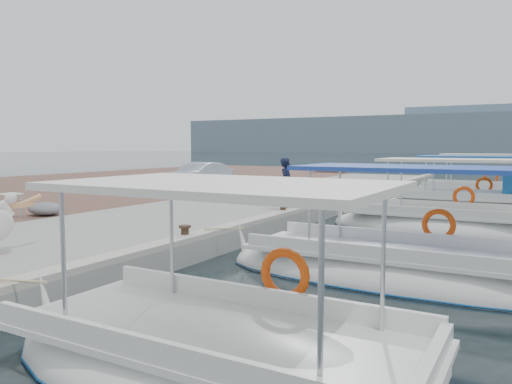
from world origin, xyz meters
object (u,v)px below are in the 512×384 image
fishing_caique_c (448,228)px  fishing_caique_d (476,207)px  parked_car (199,176)px  fishing_caique_b (411,276)px  fishing_caique_a (215,371)px  fisherman (287,184)px  fishing_caique_e (482,196)px

fishing_caique_c → fishing_caique_d: same height
fishing_caique_d → parked_car: size_ratio=1.88×
fishing_caique_b → fishing_caique_d: (-0.06, 11.94, 0.06)m
fishing_caique_a → parked_car: size_ratio=1.46×
fishing_caique_b → fishing_caique_d: 11.94m
fishing_caique_a → parked_car: (-11.41, 15.47, 1.04)m
fishing_caique_b → fishing_caique_c: same height
fisherman → fishing_caique_e: bearing=-27.7°
fishing_caique_e → fisherman: bearing=-110.8°
fishing_caique_d → fishing_caique_c: bearing=-92.4°
fishing_caique_b → fishing_caique_d: bearing=90.3°
fishing_caique_d → fishing_caique_e: size_ratio=1.04×
fishing_caique_d → parked_car: bearing=-172.4°
fishing_caique_d → parked_car: fishing_caique_d is taller
fishing_caique_b → fishing_caique_c: size_ratio=1.08×
fishing_caique_d → fishing_caique_b: bearing=-89.7°
fishing_caique_e → parked_car: 14.22m
fishing_caique_d → fisherman: size_ratio=4.35×
fisherman → parked_car: (-7.30, 5.22, -0.21)m
fishing_caique_d → fishing_caique_a: bearing=-93.2°
fishing_caique_e → fishing_caique_c: bearing=-89.8°
fishing_caique_a → parked_car: bearing=126.4°
fishing_caique_a → fishing_caique_e: bearing=88.3°
fishing_caique_d → parked_car: 12.50m
fishing_caique_c → fishing_caique_e: 11.31m
fishing_caique_c → fisherman: 5.16m
fishing_caique_b → fishing_caique_e: same height
fishing_caique_b → parked_car: 16.15m
fishing_caique_e → parked_car: bearing=-148.5°
fishing_caique_b → fisherman: 7.30m
fishing_caique_a → fishing_caique_d: bearing=86.8°
fishing_caique_a → fisherman: same height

